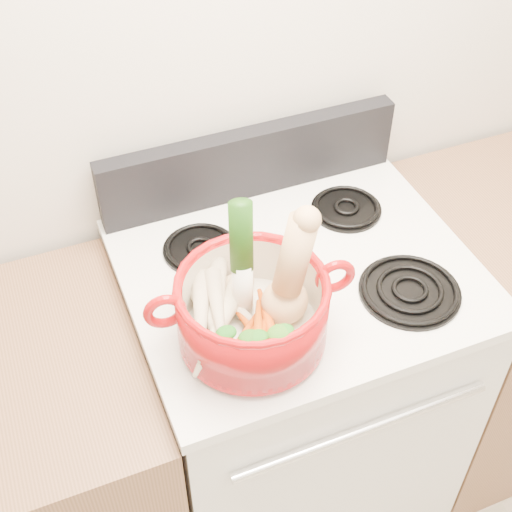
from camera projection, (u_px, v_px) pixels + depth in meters
name	position (u px, v px, depth m)	size (l,w,h in m)	color
wall_back	(241.00, 56.00, 1.60)	(3.50, 0.02, 2.60)	beige
stove_body	(292.00, 394.00, 1.95)	(0.76, 0.65, 0.92)	silver
cooktop	(300.00, 273.00, 1.62)	(0.78, 0.67, 0.03)	white
control_backsplash	(250.00, 162.00, 1.75)	(0.76, 0.05, 0.18)	black
oven_handle	(364.00, 430.00, 1.51)	(0.02, 0.02, 0.60)	silver
burner_front_left	(248.00, 341.00, 1.45)	(0.22, 0.22, 0.02)	black
burner_front_right	(410.00, 290.00, 1.55)	(0.22, 0.22, 0.02)	black
burner_back_left	(200.00, 248.00, 1.65)	(0.17, 0.17, 0.02)	black
burner_back_right	(346.00, 207.00, 1.75)	(0.17, 0.17, 0.02)	black
dutch_oven	(252.00, 311.00, 1.40)	(0.30, 0.30, 0.15)	#9D0A0C
pot_handle_left	(165.00, 311.00, 1.33)	(0.08, 0.08, 0.02)	#9D0A0C
pot_handle_right	(335.00, 276.00, 1.40)	(0.08, 0.08, 0.02)	#9D0A0C
squash	(286.00, 273.00, 1.36)	(0.10, 0.10, 0.25)	tan
leek	(242.00, 260.00, 1.35)	(0.05, 0.05, 0.29)	white
ginger	(234.00, 287.00, 1.48)	(0.08, 0.06, 0.04)	tan
parsnip_0	(214.00, 324.00, 1.40)	(0.05, 0.05, 0.25)	#EEE4C2
parsnip_1	(218.00, 327.00, 1.38)	(0.05, 0.05, 0.23)	beige
parsnip_2	(235.00, 306.00, 1.42)	(0.04, 0.04, 0.18)	beige
parsnip_3	(201.00, 316.00, 1.39)	(0.04, 0.04, 0.20)	beige
parsnip_4	(218.00, 303.00, 1.40)	(0.04, 0.04, 0.21)	beige
parsnip_5	(218.00, 314.00, 1.38)	(0.04, 0.04, 0.20)	beige
carrot_0	(258.00, 338.00, 1.38)	(0.03, 0.03, 0.16)	#DC540B
carrot_1	(244.00, 338.00, 1.37)	(0.03, 0.03, 0.14)	#C53809
carrot_2	(269.00, 328.00, 1.38)	(0.04, 0.04, 0.19)	#D0590A
carrot_3	(260.00, 338.00, 1.36)	(0.03, 0.03, 0.14)	#DB460A
carrot_4	(258.00, 334.00, 1.36)	(0.03, 0.03, 0.16)	#B94409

